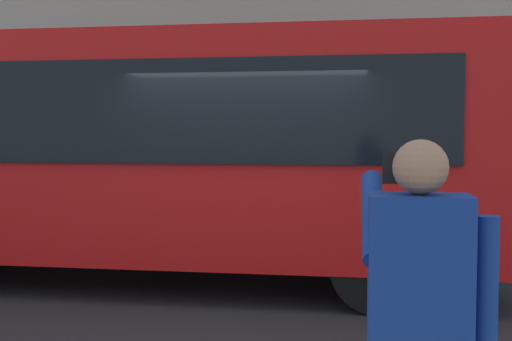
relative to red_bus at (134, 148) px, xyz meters
name	(u,v)px	position (x,y,z in m)	size (l,w,h in m)	color
ground_plane	(255,295)	(-1.64, 0.54, -1.68)	(60.00, 60.00, 0.00)	#232326
red_bus	(134,148)	(0.00, 0.00, 0.00)	(9.05, 2.54, 3.08)	red
pedestrian_photographer	(419,316)	(-3.03, 5.15, -0.54)	(0.53, 0.52, 1.70)	#1E2347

